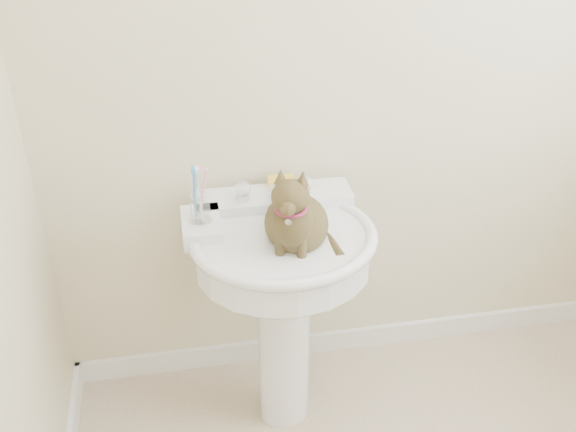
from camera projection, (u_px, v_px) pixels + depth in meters
wall_back at (374, 49)px, 2.11m from camera, size 2.20×0.00×2.50m
baseboard_back at (354, 338)px, 2.74m from camera, size 2.20×0.02×0.09m
pedestal_sink at (283, 271)px, 2.14m from camera, size 0.60×0.58×0.82m
faucet at (275, 189)px, 2.14m from camera, size 0.28×0.12×0.14m
soap_bar at (281, 182)px, 2.23m from camera, size 0.09×0.06×0.03m
toothbrush_cup at (200, 208)px, 2.03m from camera, size 0.07×0.07×0.18m
cat at (296, 220)px, 1.99m from camera, size 0.21×0.27×0.39m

